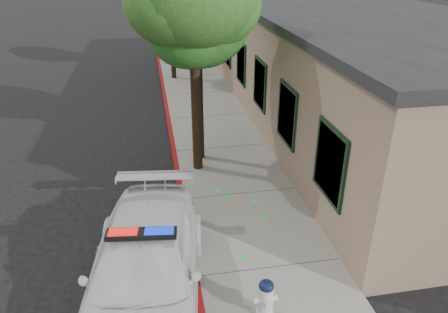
% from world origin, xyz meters
% --- Properties ---
extents(ground, '(120.00, 120.00, 0.00)m').
position_xyz_m(ground, '(0.00, 0.00, 0.00)').
color(ground, black).
rests_on(ground, ground).
extents(sidewalk, '(3.20, 60.00, 0.15)m').
position_xyz_m(sidewalk, '(1.60, 3.00, 0.07)').
color(sidewalk, gray).
rests_on(sidewalk, ground).
extents(red_curb, '(0.14, 60.00, 0.16)m').
position_xyz_m(red_curb, '(0.06, 3.00, 0.08)').
color(red_curb, maroon).
rests_on(red_curb, ground).
extents(clapboard_building, '(7.30, 20.89, 4.24)m').
position_xyz_m(clapboard_building, '(6.69, 9.00, 2.13)').
color(clapboard_building, '#897059').
rests_on(clapboard_building, ground).
extents(police_car, '(2.76, 5.44, 1.63)m').
position_xyz_m(police_car, '(-0.90, -0.30, 0.76)').
color(police_car, white).
rests_on(police_car, ground).
extents(fire_hydrant, '(0.44, 0.38, 0.78)m').
position_xyz_m(fire_hydrant, '(1.20, -1.18, 0.54)').
color(fire_hydrant, silver).
rests_on(fire_hydrant, sidewalk).
extents(street_tree_near, '(2.94, 3.06, 5.39)m').
position_xyz_m(street_tree_near, '(0.89, 5.41, 4.17)').
color(street_tree_near, black).
rests_on(street_tree_near, sidewalk).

